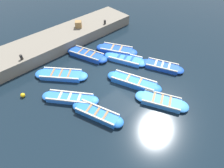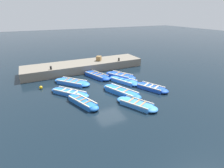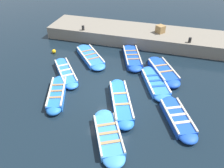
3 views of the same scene
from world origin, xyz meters
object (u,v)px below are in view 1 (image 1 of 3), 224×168
(boat_centre, at_px, (70,98))
(wooden_crate, at_px, (78,24))
(bollard_mid_north, at_px, (21,57))
(boat_drifting, at_px, (117,50))
(buoy_orange_near, at_px, (23,95))
(bollard_north, at_px, (105,22))
(boat_tucked, at_px, (125,59))
(boat_outer_right, at_px, (61,75))
(boat_alongside, at_px, (162,66))
(boat_end_of_row, at_px, (87,55))
(boat_outer_left, at_px, (161,101))
(boat_near_quay, at_px, (134,82))
(boat_stern_in, at_px, (97,114))

(boat_centre, xyz_separation_m, wooden_crate, (5.93, -5.03, 1.03))
(boat_centre, xyz_separation_m, bollard_mid_north, (4.78, 0.72, 0.93))
(boat_drifting, xyz_separation_m, buoy_orange_near, (0.54, 7.79, -0.05))
(boat_drifting, xyz_separation_m, bollard_north, (3.04, -1.42, 0.90))
(boat_tucked, bearing_deg, boat_outer_right, 68.77)
(boat_centre, bearing_deg, boat_alongside, -107.04)
(bollard_mid_north, bearing_deg, wooden_crate, -78.74)
(boat_tucked, bearing_deg, boat_end_of_row, 37.20)
(boat_outer_right, distance_m, boat_tucked, 5.03)
(boat_outer_right, height_order, boat_alongside, boat_outer_right)
(boat_end_of_row, relative_size, bollard_north, 10.70)
(boat_centre, bearing_deg, boat_end_of_row, -50.51)
(bollard_north, distance_m, wooden_crate, 2.43)
(boat_end_of_row, xyz_separation_m, bollard_mid_north, (1.86, 4.27, 0.90))
(wooden_crate, bearing_deg, boat_end_of_row, 153.76)
(boat_outer_left, bearing_deg, boat_drifting, -17.14)
(boat_outer_left, bearing_deg, boat_end_of_row, 3.40)
(boat_tucked, relative_size, boat_drifting, 1.01)
(boat_tucked, relative_size, buoy_orange_near, 12.36)
(boat_centre, bearing_deg, wooden_crate, -40.32)
(boat_outer_left, bearing_deg, boat_near_quay, 0.50)
(boat_end_of_row, height_order, bollard_mid_north, bollard_mid_north)
(bollard_mid_north, bearing_deg, bollard_north, -90.00)
(boat_outer_left, relative_size, boat_stern_in, 1.00)
(boat_end_of_row, bearing_deg, boat_outer_left, -176.60)
(boat_end_of_row, relative_size, boat_tucked, 1.06)
(boat_stern_in, bearing_deg, buoy_orange_near, 30.19)
(wooden_crate, distance_m, buoy_orange_near, 8.03)
(boat_near_quay, xyz_separation_m, bollard_north, (6.55, -3.23, 0.90))
(boat_alongside, bearing_deg, buoy_orange_near, 63.67)
(boat_alongside, distance_m, buoy_orange_near, 9.85)
(boat_end_of_row, bearing_deg, boat_drifting, -118.20)
(boat_alongside, distance_m, bollard_mid_north, 10.21)
(boat_tucked, distance_m, bollard_north, 4.77)
(boat_outer_left, bearing_deg, wooden_crate, -6.11)
(bollard_mid_north, bearing_deg, buoy_orange_near, 151.99)
(boat_outer_right, xyz_separation_m, buoy_orange_near, (0.03, 2.80, -0.02))
(bollard_north, height_order, wooden_crate, wooden_crate)
(boat_stern_in, height_order, buoy_orange_near, boat_stern_in)
(boat_outer_left, bearing_deg, buoy_orange_near, 43.53)
(boat_stern_in, height_order, wooden_crate, wooden_crate)
(bollard_north, bearing_deg, boat_end_of_row, 117.15)
(boat_outer_right, height_order, bollard_mid_north, bollard_mid_north)
(boat_drifting, xyz_separation_m, boat_centre, (-1.75, 5.75, -0.03))
(bollard_north, bearing_deg, boat_centre, 123.70)
(boat_drifting, height_order, wooden_crate, wooden_crate)
(boat_stern_in, xyz_separation_m, boat_near_quay, (0.29, -3.46, 0.01))
(boat_end_of_row, xyz_separation_m, wooden_crate, (3.00, -1.48, 1.00))
(boat_centre, relative_size, bollard_mid_north, 9.35)
(boat_outer_left, relative_size, boat_tucked, 0.94)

